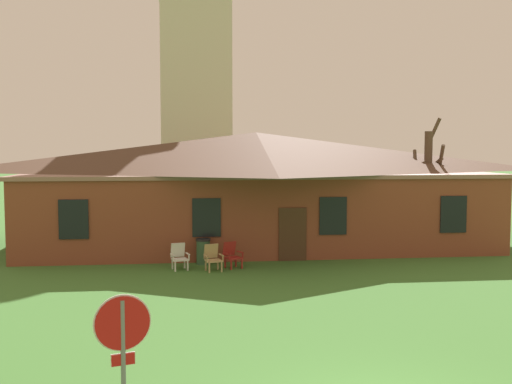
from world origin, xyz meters
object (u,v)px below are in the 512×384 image
stop_sign (123,344)px  lawn_chair_near_door (213,257)px  lawn_chair_by_porch (179,256)px  trash_bin (203,251)px  lawn_chair_left_end (232,254)px

stop_sign → lawn_chair_near_door: 12.93m
stop_sign → lawn_chair_near_door: size_ratio=2.49×
lawn_chair_by_porch → lawn_chair_near_door: size_ratio=1.00×
stop_sign → trash_bin: bearing=84.2°
lawn_chair_by_porch → trash_bin: bearing=44.3°
lawn_chair_near_door → trash_bin: 1.29m
lawn_chair_near_door → lawn_chair_left_end: 0.86m
stop_sign → lawn_chair_left_end: (2.47, 13.22, -1.18)m
lawn_chair_left_end → trash_bin: trash_bin is taller
lawn_chair_near_door → lawn_chair_by_porch: bearing=163.0°
lawn_chair_by_porch → trash_bin: trash_bin is taller
trash_bin → lawn_chair_by_porch: bearing=-135.7°
lawn_chair_near_door → lawn_chair_left_end: same height
lawn_chair_by_porch → lawn_chair_left_end: size_ratio=1.00×
stop_sign → lawn_chair_left_end: 13.50m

